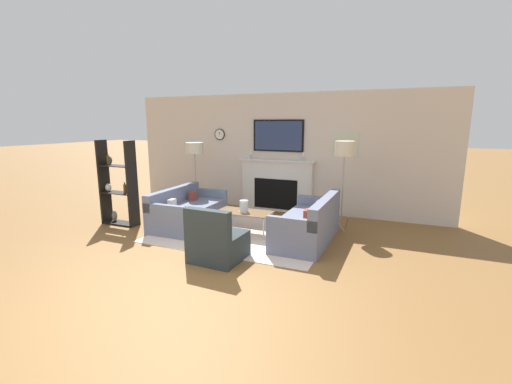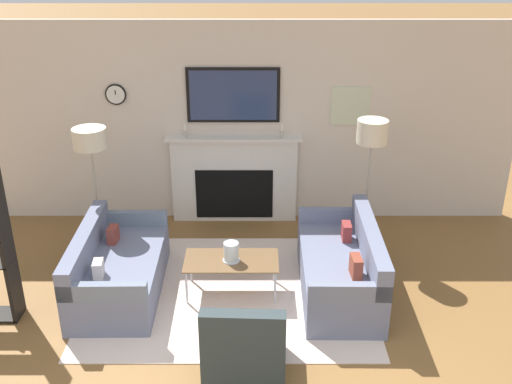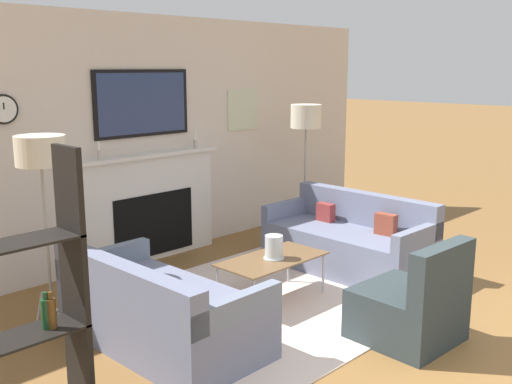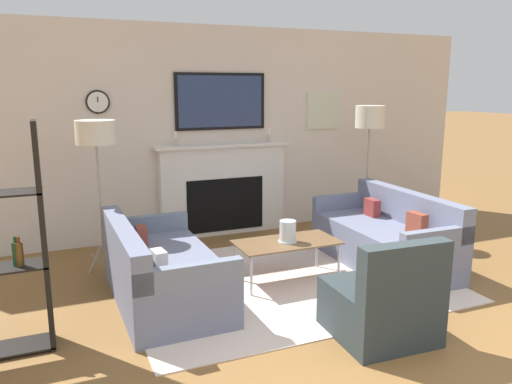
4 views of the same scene
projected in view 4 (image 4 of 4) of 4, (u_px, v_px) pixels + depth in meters
The scene contains 9 objects.
fireplace_wall at pixel (221, 142), 6.57m from camera, with size 7.56×0.28×2.70m.
area_rug at pixel (283, 280), 5.08m from camera, with size 3.11×2.45×0.01m.
couch_left at pixel (161, 272), 4.55m from camera, with size 0.90×1.71×0.74m.
couch_right at pixel (386, 239), 5.49m from camera, with size 0.83×1.78×0.80m.
armchair at pixel (383, 305), 3.87m from camera, with size 0.75×0.75×0.84m.
coffee_table at pixel (287, 244), 4.99m from camera, with size 1.03×0.53×0.42m.
hurricane_candle at pixel (288, 233), 4.95m from camera, with size 0.19×0.19×0.22m.
floor_lamp_left at pixel (96, 135), 5.02m from camera, with size 0.40×0.40×1.61m.
floor_lamp_right at pixel (370, 119), 6.25m from camera, with size 0.36×0.36×1.71m.
Camera 4 is at (-2.11, -1.90, 1.93)m, focal length 35.00 mm.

